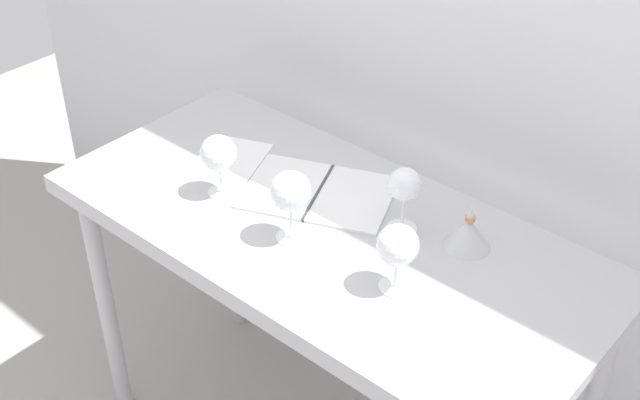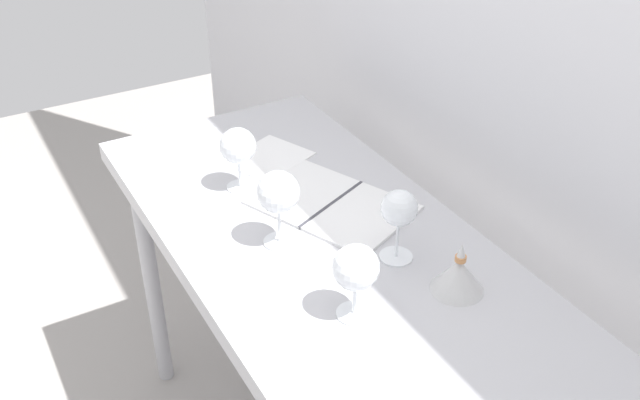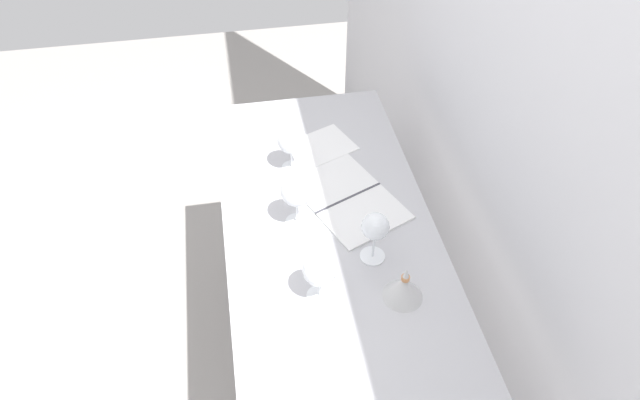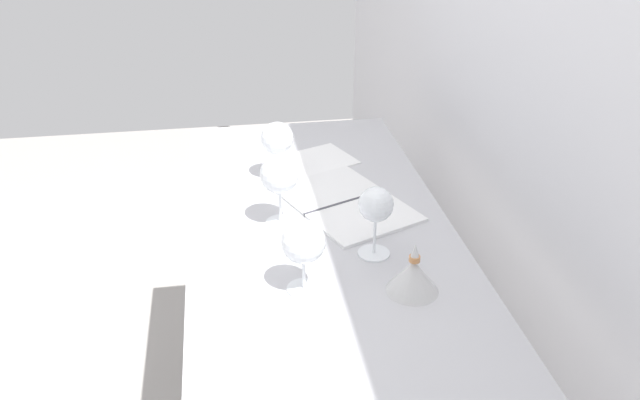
{
  "view_description": "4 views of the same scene",
  "coord_description": "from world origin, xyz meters",
  "px_view_note": "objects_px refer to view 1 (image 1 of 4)",
  "views": [
    {
      "loc": [
        -0.95,
        -0.78,
        1.68
      ],
      "look_at": [
        -0.03,
        0.0,
        0.98
      ],
      "focal_mm": 31.32,
      "sensor_mm": 36.0,
      "label": 1
    },
    {
      "loc": [
        -0.66,
        -0.88,
        1.96
      ],
      "look_at": [
        -0.05,
        -0.02,
        0.95
      ],
      "focal_mm": 48.06,
      "sensor_mm": 36.0,
      "label": 2
    },
    {
      "loc": [
        -0.44,
        -1.14,
        2.32
      ],
      "look_at": [
        -0.01,
        -0.04,
        1.0
      ],
      "focal_mm": 50.49,
      "sensor_mm": 36.0,
      "label": 3
    },
    {
      "loc": [
        -0.7,
        -1.55,
        1.83
      ],
      "look_at": [
        -0.06,
        -0.0,
        0.93
      ],
      "focal_mm": 45.16,
      "sensor_mm": 36.0,
      "label": 4
    }
  ],
  "objects_px": {
    "tasting_sheet_upper": "(186,317)",
    "decanter_funnel": "(412,191)",
    "wine_glass_far_left": "(235,239)",
    "wine_glass_far_right": "(348,187)",
    "wine_glass_near_right": "(432,188)",
    "open_notebook": "(333,263)",
    "wine_glass_near_left": "(277,285)"
  },
  "relations": [
    {
      "from": "decanter_funnel",
      "to": "tasting_sheet_upper",
      "type": "bearing_deg",
      "value": 174.96
    },
    {
      "from": "wine_glass_near_right",
      "to": "tasting_sheet_upper",
      "type": "relative_size",
      "value": 0.7
    },
    {
      "from": "wine_glass_far_left",
      "to": "wine_glass_near_right",
      "type": "distance_m",
      "value": 0.59
    },
    {
      "from": "wine_glass_near_right",
      "to": "wine_glass_near_left",
      "type": "distance_m",
      "value": 0.63
    },
    {
      "from": "wine_glass_near_left",
      "to": "tasting_sheet_upper",
      "type": "distance_m",
      "value": 0.26
    },
    {
      "from": "wine_glass_far_left",
      "to": "wine_glass_near_right",
      "type": "bearing_deg",
      "value": -20.98
    },
    {
      "from": "wine_glass_near_left",
      "to": "open_notebook",
      "type": "distance_m",
      "value": 0.33
    },
    {
      "from": "wine_glass_near_right",
      "to": "tasting_sheet_upper",
      "type": "xyz_separation_m",
      "value": [
        -0.72,
        0.2,
        -0.12
      ]
    },
    {
      "from": "wine_glass_near_right",
      "to": "open_notebook",
      "type": "xyz_separation_m",
      "value": [
        -0.34,
        0.08,
        -0.12
      ]
    },
    {
      "from": "wine_glass_near_right",
      "to": "open_notebook",
      "type": "distance_m",
      "value": 0.37
    },
    {
      "from": "wine_glass_near_right",
      "to": "wine_glass_far_left",
      "type": "bearing_deg",
      "value": 159.02
    },
    {
      "from": "tasting_sheet_upper",
      "to": "open_notebook",
      "type": "bearing_deg",
      "value": 3.87
    },
    {
      "from": "wine_glass_far_right",
      "to": "wine_glass_near_right",
      "type": "relative_size",
      "value": 0.99
    },
    {
      "from": "wine_glass_far_left",
      "to": "wine_glass_near_right",
      "type": "relative_size",
      "value": 0.97
    },
    {
      "from": "tasting_sheet_upper",
      "to": "decanter_funnel",
      "type": "relative_size",
      "value": 1.89
    },
    {
      "from": "wine_glass_far_left",
      "to": "open_notebook",
      "type": "relative_size",
      "value": 0.43
    },
    {
      "from": "wine_glass_far_right",
      "to": "decanter_funnel",
      "type": "bearing_deg",
      "value": -15.17
    },
    {
      "from": "wine_glass_far_right",
      "to": "tasting_sheet_upper",
      "type": "xyz_separation_m",
      "value": [
        -0.59,
        0.01,
        -0.12
      ]
    },
    {
      "from": "decanter_funnel",
      "to": "wine_glass_far_right",
      "type": "bearing_deg",
      "value": 164.83
    },
    {
      "from": "wine_glass_far_right",
      "to": "wine_glass_far_left",
      "type": "distance_m",
      "value": 0.41
    },
    {
      "from": "wine_glass_far_left",
      "to": "wine_glass_near_left",
      "type": "distance_m",
      "value": 0.23
    },
    {
      "from": "wine_glass_far_left",
      "to": "wine_glass_far_right",
      "type": "bearing_deg",
      "value": -2.93
    },
    {
      "from": "wine_glass_far_left",
      "to": "decanter_funnel",
      "type": "height_order",
      "value": "wine_glass_far_left"
    },
    {
      "from": "wine_glass_far_right",
      "to": "open_notebook",
      "type": "height_order",
      "value": "wine_glass_far_right"
    },
    {
      "from": "wine_glass_near_right",
      "to": "decanter_funnel",
      "type": "relative_size",
      "value": 1.33
    },
    {
      "from": "wine_glass_near_left",
      "to": "tasting_sheet_upper",
      "type": "bearing_deg",
      "value": 115.68
    },
    {
      "from": "wine_glass_near_left",
      "to": "decanter_funnel",
      "type": "distance_m",
      "value": 0.75
    },
    {
      "from": "wine_glass_near_left",
      "to": "tasting_sheet_upper",
      "type": "height_order",
      "value": "wine_glass_near_left"
    },
    {
      "from": "open_notebook",
      "to": "wine_glass_far_right",
      "type": "bearing_deg",
      "value": 50.39
    },
    {
      "from": "wine_glass_near_right",
      "to": "wine_glass_far_right",
      "type": "bearing_deg",
      "value": 125.78
    },
    {
      "from": "decanter_funnel",
      "to": "open_notebook",
      "type": "bearing_deg",
      "value": -174.69
    },
    {
      "from": "tasting_sheet_upper",
      "to": "decanter_funnel",
      "type": "distance_m",
      "value": 0.84
    }
  ]
}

